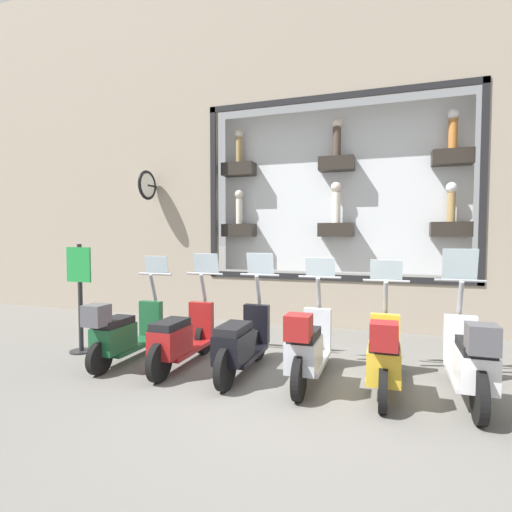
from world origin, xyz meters
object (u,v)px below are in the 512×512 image
object	(u,v)px
scooter_silver_2	(308,347)
shop_sign_post	(80,294)
scooter_green_5	(123,332)
scooter_yellow_1	(384,356)
scooter_red_4	(181,338)
scooter_white_0	(471,360)
scooter_black_3	(241,343)

from	to	relation	value
scooter_silver_2	shop_sign_post	size ratio (longest dim) A/B	1.05
scooter_silver_2	shop_sign_post	xyz separation A→B (m)	(0.24, 3.71, 0.46)
scooter_silver_2	scooter_green_5	distance (m)	2.71
scooter_yellow_1	scooter_red_4	distance (m)	2.71
shop_sign_post	scooter_silver_2	bearing A→B (deg)	-93.77
scooter_white_0	shop_sign_post	size ratio (longest dim) A/B	1.05
scooter_white_0	scooter_black_3	xyz separation A→B (m)	(0.05, 2.71, -0.05)
scooter_yellow_1	scooter_green_5	xyz separation A→B (m)	(-0.01, 3.61, -0.01)
scooter_silver_2	scooter_red_4	xyz separation A→B (m)	(0.06, 1.80, -0.04)
scooter_black_3	scooter_red_4	xyz separation A→B (m)	(-0.00, 0.90, -0.01)
scooter_black_3	shop_sign_post	size ratio (longest dim) A/B	1.05
scooter_white_0	scooter_silver_2	size ratio (longest dim) A/B	1.00
scooter_white_0	scooter_green_5	distance (m)	4.51
scooter_red_4	scooter_green_5	world-z (taller)	scooter_red_4
scooter_black_3	scooter_silver_2	bearing A→B (deg)	-93.92
scooter_black_3	scooter_green_5	world-z (taller)	scooter_black_3
scooter_black_3	scooter_green_5	distance (m)	1.81
scooter_white_0	shop_sign_post	bearing A→B (deg)	87.56
scooter_silver_2	scooter_green_5	xyz separation A→B (m)	(-0.01, 2.71, -0.02)
shop_sign_post	scooter_red_4	bearing A→B (deg)	-95.55
scooter_silver_2	scooter_yellow_1	bearing A→B (deg)	-90.46
scooter_black_3	shop_sign_post	world-z (taller)	shop_sign_post
scooter_white_0	scooter_green_5	size ratio (longest dim) A/B	1.01
scooter_white_0	scooter_silver_2	bearing A→B (deg)	90.29
scooter_red_4	scooter_silver_2	bearing A→B (deg)	-91.89
scooter_white_0	scooter_yellow_1	distance (m)	0.90
scooter_black_3	scooter_green_5	xyz separation A→B (m)	(-0.07, 1.80, 0.01)
scooter_white_0	scooter_silver_2	world-z (taller)	scooter_white_0
scooter_green_5	scooter_silver_2	bearing A→B (deg)	-89.74
scooter_yellow_1	scooter_silver_2	distance (m)	0.90
scooter_white_0	scooter_black_3	distance (m)	2.71
scooter_white_0	scooter_yellow_1	size ratio (longest dim) A/B	1.01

